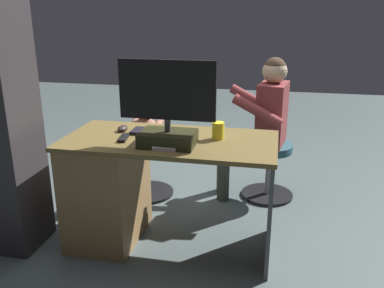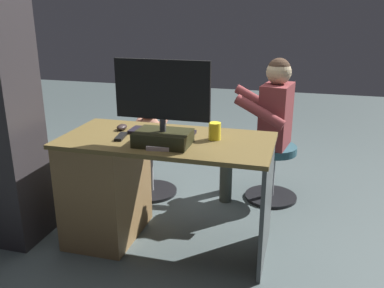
{
  "view_description": "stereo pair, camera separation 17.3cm",
  "coord_description": "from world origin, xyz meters",
  "px_view_note": "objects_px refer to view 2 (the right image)",
  "views": [
    {
      "loc": [
        -0.62,
        2.77,
        1.5
      ],
      "look_at": [
        -0.07,
        0.09,
        0.59
      ],
      "focal_mm": 38.67,
      "sensor_mm": 36.0,
      "label": 1
    },
    {
      "loc": [
        -0.79,
        2.73,
        1.5
      ],
      "look_at": [
        -0.07,
        0.09,
        0.59
      ],
      "focal_mm": 38.67,
      "sensor_mm": 36.0,
      "label": 2
    }
  ],
  "objects_px": {
    "cup": "(215,131)",
    "visitor_chair": "(273,167)",
    "tv_remote": "(121,136)",
    "desk": "(119,183)",
    "computer_mouse": "(122,127)",
    "office_chair_teddy": "(150,162)",
    "teddy_bear": "(150,122)",
    "monitor": "(163,116)",
    "keyboard": "(162,132)",
    "person": "(265,119)"
  },
  "relations": [
    {
      "from": "cup",
      "to": "visitor_chair",
      "type": "relative_size",
      "value": 0.23
    },
    {
      "from": "cup",
      "to": "tv_remote",
      "type": "xyz_separation_m",
      "value": [
        0.56,
        0.12,
        -0.04
      ]
    },
    {
      "from": "desk",
      "to": "computer_mouse",
      "type": "bearing_deg",
      "value": -86.65
    },
    {
      "from": "office_chair_teddy",
      "to": "teddy_bear",
      "type": "xyz_separation_m",
      "value": [
        -0.0,
        -0.01,
        0.35
      ]
    },
    {
      "from": "monitor",
      "to": "keyboard",
      "type": "relative_size",
      "value": 1.33
    },
    {
      "from": "desk",
      "to": "computer_mouse",
      "type": "distance_m",
      "value": 0.37
    },
    {
      "from": "computer_mouse",
      "to": "tv_remote",
      "type": "bearing_deg",
      "value": 112.6
    },
    {
      "from": "cup",
      "to": "desk",
      "type": "bearing_deg",
      "value": 5.19
    },
    {
      "from": "monitor",
      "to": "teddy_bear",
      "type": "distance_m",
      "value": 0.97
    },
    {
      "from": "tv_remote",
      "to": "visitor_chair",
      "type": "distance_m",
      "value": 1.36
    },
    {
      "from": "desk",
      "to": "monitor",
      "type": "distance_m",
      "value": 0.64
    },
    {
      "from": "tv_remote",
      "to": "office_chair_teddy",
      "type": "height_order",
      "value": "tv_remote"
    },
    {
      "from": "desk",
      "to": "teddy_bear",
      "type": "height_order",
      "value": "teddy_bear"
    },
    {
      "from": "visitor_chair",
      "to": "person",
      "type": "bearing_deg",
      "value": 9.22
    },
    {
      "from": "office_chair_teddy",
      "to": "teddy_bear",
      "type": "height_order",
      "value": "teddy_bear"
    },
    {
      "from": "desk",
      "to": "office_chair_teddy",
      "type": "xyz_separation_m",
      "value": [
        0.05,
        -0.7,
        -0.12
      ]
    },
    {
      "from": "desk",
      "to": "visitor_chair",
      "type": "xyz_separation_m",
      "value": [
        -0.94,
        -0.86,
        -0.12
      ]
    },
    {
      "from": "desk",
      "to": "person",
      "type": "height_order",
      "value": "person"
    },
    {
      "from": "monitor",
      "to": "keyboard",
      "type": "bearing_deg",
      "value": -68.92
    },
    {
      "from": "teddy_bear",
      "to": "office_chair_teddy",
      "type": "bearing_deg",
      "value": 90.0
    },
    {
      "from": "tv_remote",
      "to": "teddy_bear",
      "type": "height_order",
      "value": "teddy_bear"
    },
    {
      "from": "visitor_chair",
      "to": "tv_remote",
      "type": "bearing_deg",
      "value": 46.71
    },
    {
      "from": "teddy_bear",
      "to": "cup",
      "type": "bearing_deg",
      "value": 135.92
    },
    {
      "from": "teddy_bear",
      "to": "visitor_chair",
      "type": "height_order",
      "value": "teddy_bear"
    },
    {
      "from": "desk",
      "to": "cup",
      "type": "height_order",
      "value": "cup"
    },
    {
      "from": "monitor",
      "to": "computer_mouse",
      "type": "distance_m",
      "value": 0.45
    },
    {
      "from": "office_chair_teddy",
      "to": "computer_mouse",
      "type": "bearing_deg",
      "value": 94.25
    },
    {
      "from": "teddy_bear",
      "to": "computer_mouse",
      "type": "bearing_deg",
      "value": 94.16
    },
    {
      "from": "teddy_bear",
      "to": "keyboard",
      "type": "bearing_deg",
      "value": 117.69
    },
    {
      "from": "monitor",
      "to": "computer_mouse",
      "type": "relative_size",
      "value": 5.82
    },
    {
      "from": "cup",
      "to": "office_chair_teddy",
      "type": "bearing_deg",
      "value": -43.51
    },
    {
      "from": "person",
      "to": "teddy_bear",
      "type": "bearing_deg",
      "value": 8.42
    },
    {
      "from": "cup",
      "to": "teddy_bear",
      "type": "bearing_deg",
      "value": -44.08
    },
    {
      "from": "computer_mouse",
      "to": "teddy_bear",
      "type": "bearing_deg",
      "value": -85.84
    },
    {
      "from": "keyboard",
      "to": "cup",
      "type": "height_order",
      "value": "cup"
    },
    {
      "from": "desk",
      "to": "cup",
      "type": "distance_m",
      "value": 0.74
    },
    {
      "from": "tv_remote",
      "to": "teddy_bear",
      "type": "distance_m",
      "value": 0.8
    },
    {
      "from": "desk",
      "to": "monitor",
      "type": "xyz_separation_m",
      "value": [
        -0.36,
        0.12,
        0.51
      ]
    },
    {
      "from": "computer_mouse",
      "to": "office_chair_teddy",
      "type": "height_order",
      "value": "computer_mouse"
    },
    {
      "from": "monitor",
      "to": "tv_remote",
      "type": "bearing_deg",
      "value": -10.46
    },
    {
      "from": "computer_mouse",
      "to": "teddy_bear",
      "type": "xyz_separation_m",
      "value": [
        0.04,
        -0.61,
        -0.13
      ]
    },
    {
      "from": "keyboard",
      "to": "teddy_bear",
      "type": "distance_m",
      "value": 0.71
    },
    {
      "from": "monitor",
      "to": "person",
      "type": "relative_size",
      "value": 0.49
    },
    {
      "from": "monitor",
      "to": "tv_remote",
      "type": "xyz_separation_m",
      "value": [
        0.29,
        -0.05,
        -0.17
      ]
    },
    {
      "from": "desk",
      "to": "person",
      "type": "bearing_deg",
      "value": -135.19
    },
    {
      "from": "visitor_chair",
      "to": "cup",
      "type": "bearing_deg",
      "value": 68.93
    },
    {
      "from": "computer_mouse",
      "to": "visitor_chair",
      "type": "relative_size",
      "value": 0.21
    },
    {
      "from": "desk",
      "to": "keyboard",
      "type": "distance_m",
      "value": 0.45
    },
    {
      "from": "desk",
      "to": "cup",
      "type": "relative_size",
      "value": 12.41
    },
    {
      "from": "tv_remote",
      "to": "keyboard",
      "type": "bearing_deg",
      "value": -152.8
    }
  ]
}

